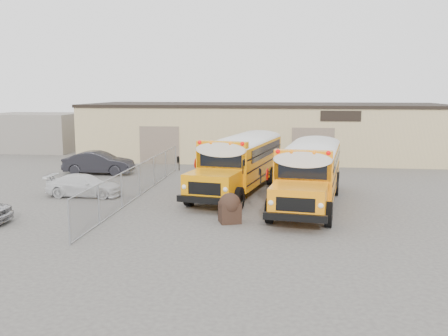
# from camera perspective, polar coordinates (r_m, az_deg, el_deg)

# --- Properties ---
(ground) EXTENTS (120.00, 120.00, 0.00)m
(ground) POSITION_cam_1_polar(r_m,az_deg,el_deg) (24.15, 2.08, -5.08)
(ground) COLOR #484542
(ground) RESTS_ON ground
(warehouse) EXTENTS (30.20, 10.20, 4.67)m
(warehouse) POSITION_cam_1_polar(r_m,az_deg,el_deg) (43.52, 4.56, 4.33)
(warehouse) COLOR tan
(warehouse) RESTS_ON ground
(chainlink_fence) EXTENTS (0.07, 18.07, 1.81)m
(chainlink_fence) POSITION_cam_1_polar(r_m,az_deg,el_deg) (28.01, -9.64, -1.36)
(chainlink_fence) COLOR gray
(chainlink_fence) RESTS_ON ground
(distant_building_left) EXTENTS (8.00, 6.00, 3.60)m
(distant_building_left) POSITION_cam_1_polar(r_m,az_deg,el_deg) (51.53, -20.62, 3.86)
(distant_building_left) COLOR slate
(distant_building_left) RESTS_ON ground
(school_bus_left) EXTENTS (4.74, 11.44, 3.26)m
(school_bus_left) POSITION_cam_1_polar(r_m,az_deg,el_deg) (35.47, 4.94, 2.49)
(school_bus_left) COLOR orange
(school_bus_left) RESTS_ON ground
(school_bus_right) EXTENTS (4.11, 11.13, 3.18)m
(school_bus_right) POSITION_cam_1_polar(r_m,az_deg,el_deg) (32.66, 10.83, 1.73)
(school_bus_right) COLOR orange
(school_bus_right) RESTS_ON ground
(tarp_bundle) EXTENTS (1.12, 1.07, 1.34)m
(tarp_bundle) POSITION_cam_1_polar(r_m,az_deg,el_deg) (22.13, 0.67, -4.54)
(tarp_bundle) COLOR black
(tarp_bundle) RESTS_ON ground
(car_white) EXTENTS (4.20, 1.73, 1.21)m
(car_white) POSITION_cam_1_polar(r_m,az_deg,el_deg) (28.68, -15.65, -1.93)
(car_white) COLOR silver
(car_white) RESTS_ON ground
(car_dark) EXTENTS (4.87, 1.83, 1.59)m
(car_dark) POSITION_cam_1_polar(r_m,az_deg,el_deg) (35.94, -14.11, 0.58)
(car_dark) COLOR black
(car_dark) RESTS_ON ground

